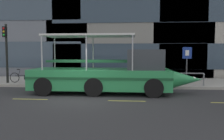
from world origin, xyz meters
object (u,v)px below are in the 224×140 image
at_px(traffic_light_pole, 6,47).
at_px(duck_tour_boat, 110,75).
at_px(parking_sign, 187,59).
at_px(pedestrian_near_bow, 151,68).
at_px(leaned_bicycle, 22,77).

distance_m(traffic_light_pole, duck_tour_boat, 8.09).
height_order(parking_sign, pedestrian_near_bow, parking_sign).
bearing_deg(parking_sign, leaned_bicycle, -179.23).
height_order(duck_tour_boat, pedestrian_near_bow, duck_tour_boat).
distance_m(duck_tour_boat, pedestrian_near_bow, 4.16).
xyz_separation_m(traffic_light_pole, parking_sign, (12.38, 0.40, -0.79)).
bearing_deg(pedestrian_near_bow, leaned_bicycle, -176.52).
xyz_separation_m(parking_sign, leaned_bicycle, (-11.45, -0.15, -1.31)).
bearing_deg(leaned_bicycle, pedestrian_near_bow, 3.48).
height_order(traffic_light_pole, leaned_bicycle, traffic_light_pole).
xyz_separation_m(duck_tour_boat, pedestrian_near_bow, (2.50, 3.31, 0.17)).
distance_m(parking_sign, leaned_bicycle, 11.52).
bearing_deg(duck_tour_boat, pedestrian_near_bow, 52.93).
relative_size(traffic_light_pole, duck_tour_boat, 0.42).
relative_size(leaned_bicycle, duck_tour_boat, 0.18).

